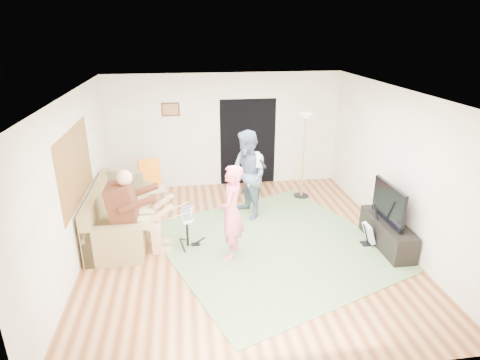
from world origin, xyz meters
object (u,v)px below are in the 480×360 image
(drum_kit, at_px, (187,231))
(tv_cabinet, at_px, (387,234))
(dining_chair, at_px, (153,193))
(torchiere_lamp, at_px, (304,141))
(television, at_px, (389,203))
(guitar_spare, at_px, (369,233))
(sofa, at_px, (116,219))
(singer, at_px, (231,212))
(guitarist, at_px, (247,175))

(drum_kit, relative_size, tv_cabinet, 0.49)
(dining_chair, height_order, tv_cabinet, dining_chair)
(torchiere_lamp, bearing_deg, drum_kit, -144.47)
(dining_chair, distance_m, television, 4.67)
(guitar_spare, xyz_separation_m, television, (0.24, -0.08, 0.61))
(sofa, xyz_separation_m, guitar_spare, (4.51, -1.05, -0.07))
(singer, xyz_separation_m, tv_cabinet, (2.76, -0.08, -0.57))
(torchiere_lamp, xyz_separation_m, dining_chair, (-3.31, -0.22, -0.94))
(torchiere_lamp, xyz_separation_m, tv_cabinet, (0.86, -2.37, -1.08))
(guitarist, bearing_deg, sofa, -100.99)
(drum_kit, relative_size, torchiere_lamp, 0.35)
(torchiere_lamp, distance_m, television, 2.55)
(singer, relative_size, guitar_spare, 1.97)
(sofa, distance_m, torchiere_lamp, 4.25)
(drum_kit, distance_m, television, 3.53)
(torchiere_lamp, distance_m, dining_chair, 3.45)
(drum_kit, xyz_separation_m, dining_chair, (-0.67, 1.66, 0.09))
(guitar_spare, bearing_deg, tv_cabinet, -16.17)
(sofa, distance_m, guitarist, 2.64)
(television, bearing_deg, tv_cabinet, 0.00)
(dining_chair, bearing_deg, guitar_spare, -45.94)
(singer, distance_m, dining_chair, 2.54)
(tv_cabinet, bearing_deg, torchiere_lamp, 110.02)
(sofa, bearing_deg, torchiere_lamp, 17.37)
(sofa, height_order, television, television)
(sofa, xyz_separation_m, torchiere_lamp, (3.94, 1.23, 1.01))
(singer, distance_m, guitarist, 1.54)
(tv_cabinet, distance_m, television, 0.60)
(torchiere_lamp, height_order, dining_chair, torchiere_lamp)
(guitarist, bearing_deg, singer, -38.83)
(drum_kit, distance_m, guitarist, 1.73)
(guitarist, relative_size, television, 1.78)
(television, bearing_deg, sofa, 166.52)
(guitar_spare, bearing_deg, sofa, 166.84)
(singer, height_order, torchiere_lamp, torchiere_lamp)
(guitarist, relative_size, dining_chair, 1.65)
(sofa, height_order, tv_cabinet, sofa)
(singer, bearing_deg, guitarist, -179.69)
(sofa, relative_size, tv_cabinet, 1.65)
(torchiere_lamp, bearing_deg, singer, -129.64)
(singer, xyz_separation_m, torchiere_lamp, (1.90, 2.29, 0.51))
(torchiere_lamp, bearing_deg, guitarist, -149.05)
(drum_kit, height_order, torchiere_lamp, torchiere_lamp)
(sofa, bearing_deg, tv_cabinet, -13.34)
(guitar_spare, relative_size, tv_cabinet, 0.59)
(drum_kit, xyz_separation_m, torchiere_lamp, (2.64, 1.88, 1.03))
(singer, bearing_deg, guitar_spare, 109.32)
(drum_kit, distance_m, torchiere_lamp, 3.40)
(guitar_spare, height_order, television, television)
(dining_chair, bearing_deg, tv_cabinet, -45.19)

